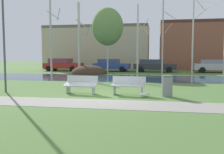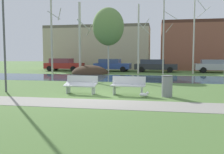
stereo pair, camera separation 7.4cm
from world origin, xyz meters
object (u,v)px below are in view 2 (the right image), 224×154
object	(u,v)px
streetlamp	(3,18)
parked_sedan_second_blue	(112,65)
parked_hatch_third_dark	(155,65)
bench_left	(81,84)
bench_right	(128,85)
parked_van_nearest_red	(63,64)
trash_bin	(167,86)
parked_wagon_fourth_silver	(217,66)
seagull	(144,94)

from	to	relation	value
streetlamp	parked_sedan_second_blue	bearing A→B (deg)	82.39
streetlamp	parked_hatch_third_dark	xyz separation A→B (m)	(7.40, 17.25, -2.94)
bench_left	streetlamp	distance (m)	5.13
bench_right	parked_van_nearest_red	size ratio (longest dim) A/B	0.34
streetlamp	parked_sedan_second_blue	world-z (taller)	streetlamp
bench_right	parked_hatch_third_dark	distance (m)	17.20
bench_left	parked_van_nearest_red	world-z (taller)	parked_van_nearest_red
parked_hatch_third_dark	trash_bin	bearing A→B (deg)	-87.78
parked_sedan_second_blue	parked_wagon_fourth_silver	bearing A→B (deg)	-1.53
bench_right	trash_bin	xyz separation A→B (m)	(1.78, -0.19, 0.03)
bench_left	bench_right	distance (m)	2.31
bench_left	parked_hatch_third_dark	bearing A→B (deg)	78.73
parked_sedan_second_blue	streetlamp	bearing A→B (deg)	-97.61
parked_sedan_second_blue	parked_hatch_third_dark	xyz separation A→B (m)	(5.07, -0.23, -0.01)
seagull	parked_hatch_third_dark	size ratio (longest dim) A/B	0.09
trash_bin	streetlamp	bearing A→B (deg)	179.26
bench_left	parked_sedan_second_blue	world-z (taller)	parked_sedan_second_blue
parked_sedan_second_blue	parked_hatch_third_dark	distance (m)	5.07
seagull	parked_sedan_second_blue	size ratio (longest dim) A/B	0.10
bench_right	streetlamp	xyz separation A→B (m)	(-6.29, -0.09, 3.24)
trash_bin	parked_hatch_third_dark	world-z (taller)	parked_hatch_third_dark
parked_sedan_second_blue	seagull	bearing A→B (deg)	-75.23
parked_van_nearest_red	parked_sedan_second_blue	bearing A→B (deg)	0.45
bench_right	trash_bin	distance (m)	1.79
parked_van_nearest_red	parked_wagon_fourth_silver	world-z (taller)	parked_van_nearest_red
trash_bin	streetlamp	xyz separation A→B (m)	(-8.07, 0.10, 3.21)
parked_van_nearest_red	parked_wagon_fourth_silver	size ratio (longest dim) A/B	0.98
trash_bin	parked_sedan_second_blue	xyz separation A→B (m)	(-5.74, 17.59, 0.28)
bench_left	streetlamp	xyz separation A→B (m)	(-3.98, -0.09, 3.24)
bench_left	streetlamp	size ratio (longest dim) A/B	0.29
parked_wagon_fourth_silver	bench_left	bearing A→B (deg)	-120.59
parked_wagon_fourth_silver	parked_hatch_third_dark	bearing A→B (deg)	179.32
seagull	parked_wagon_fourth_silver	xyz separation A→B (m)	(7.01, 17.65, 0.64)
trash_bin	parked_wagon_fourth_silver	bearing A→B (deg)	70.83
streetlamp	parked_wagon_fourth_silver	world-z (taller)	streetlamp
parked_van_nearest_red	parked_hatch_third_dark	size ratio (longest dim) A/B	0.98
parked_hatch_third_dark	parked_wagon_fourth_silver	distance (m)	6.68
trash_bin	parked_wagon_fourth_silver	distance (m)	18.29
bench_left	parked_sedan_second_blue	distance (m)	17.48
parked_sedan_second_blue	parked_hatch_third_dark	world-z (taller)	parked_sedan_second_blue
parked_van_nearest_red	parked_hatch_third_dark	distance (m)	11.15
bench_left	seagull	size ratio (longest dim) A/B	3.59
trash_bin	parked_van_nearest_red	bearing A→B (deg)	123.98
parked_hatch_third_dark	parked_wagon_fourth_silver	bearing A→B (deg)	-0.68
bench_left	seagull	world-z (taller)	bench_left
streetlamp	parked_hatch_third_dark	distance (m)	19.00
bench_left	trash_bin	bearing A→B (deg)	-2.65
parked_wagon_fourth_silver	parked_sedan_second_blue	bearing A→B (deg)	178.47
trash_bin	parked_sedan_second_blue	distance (m)	18.50
seagull	streetlamp	distance (m)	7.94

